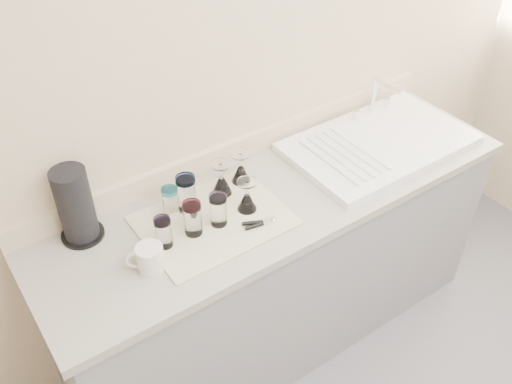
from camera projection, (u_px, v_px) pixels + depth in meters
counter_unit at (278, 267)px, 2.60m from camera, size 2.06×0.62×0.90m
sink_unit at (379, 142)px, 2.55m from camera, size 0.82×0.50×0.22m
dish_towel at (214, 220)px, 2.17m from camera, size 0.55×0.42×0.01m
tumbler_cyan at (171, 202)px, 2.15m from camera, size 0.06×0.06×0.13m
tumbler_purple at (186, 193)px, 2.17m from camera, size 0.08×0.08×0.15m
tumbler_magenta at (164, 232)px, 2.02m from camera, size 0.06×0.06×0.12m
tumbler_blue at (193, 218)px, 2.07m from camera, size 0.07×0.07×0.14m
tumbler_lavender at (218, 210)px, 2.11m from camera, size 0.07×0.07×0.13m
goblet_back_left at (222, 183)px, 2.26m from camera, size 0.08×0.08×0.15m
goblet_back_right at (241, 172)px, 2.32m from camera, size 0.08×0.08×0.14m
goblet_front_left at (247, 200)px, 2.19m from camera, size 0.08×0.08×0.14m
can_opener at (259, 223)px, 2.14m from camera, size 0.12×0.07×0.02m
white_mug at (149, 258)px, 1.95m from camera, size 0.14×0.13×0.10m
paper_towel_roll at (75, 206)px, 2.02m from camera, size 0.16×0.16×0.30m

